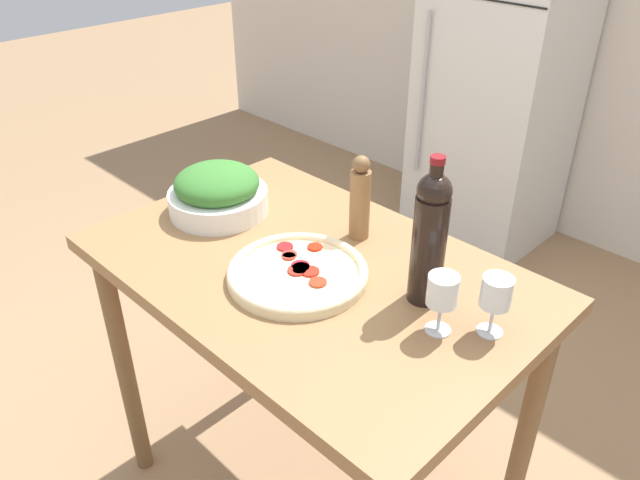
{
  "coord_description": "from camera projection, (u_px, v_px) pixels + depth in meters",
  "views": [
    {
      "loc": [
        0.97,
        -0.93,
        1.85
      ],
      "look_at": [
        0.0,
        0.04,
        1.01
      ],
      "focal_mm": 35.0,
      "sensor_mm": 36.0,
      "label": 1
    }
  ],
  "objects": [
    {
      "name": "wine_glass_far",
      "position": [
        496.0,
        295.0,
        1.33
      ],
      "size": [
        0.07,
        0.07,
        0.15
      ],
      "color": "silver",
      "rests_on": "prep_counter"
    },
    {
      "name": "wine_bottle",
      "position": [
        430.0,
        236.0,
        1.4
      ],
      "size": [
        0.08,
        0.08,
        0.37
      ],
      "color": "black",
      "rests_on": "prep_counter"
    },
    {
      "name": "wine_glass_near",
      "position": [
        442.0,
        293.0,
        1.34
      ],
      "size": [
        0.07,
        0.07,
        0.15
      ],
      "color": "silver",
      "rests_on": "prep_counter"
    },
    {
      "name": "homemade_pizza",
      "position": [
        298.0,
        273.0,
        1.56
      ],
      "size": [
        0.35,
        0.35,
        0.03
      ],
      "color": "beige",
      "rests_on": "prep_counter"
    },
    {
      "name": "prep_counter",
      "position": [
        310.0,
        306.0,
        1.68
      ],
      "size": [
        1.18,
        0.76,
        0.95
      ],
      "color": "olive",
      "rests_on": "ground_plane"
    },
    {
      "name": "pepper_mill",
      "position": [
        360.0,
        199.0,
        1.68
      ],
      "size": [
        0.06,
        0.06,
        0.24
      ],
      "color": "olive",
      "rests_on": "prep_counter"
    },
    {
      "name": "refrigerator",
      "position": [
        500.0,
        74.0,
        3.15
      ],
      "size": [
        0.68,
        0.63,
        1.84
      ],
      "color": "silver",
      "rests_on": "ground_plane"
    },
    {
      "name": "salad_bowl",
      "position": [
        218.0,
        192.0,
        1.82
      ],
      "size": [
        0.29,
        0.29,
        0.15
      ],
      "color": "white",
      "rests_on": "prep_counter"
    }
  ]
}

